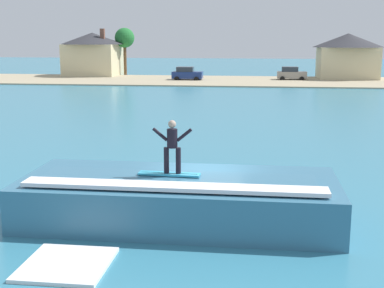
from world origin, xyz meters
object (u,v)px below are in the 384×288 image
Objects in this scene: surfer at (172,144)px; tree_tall_bare at (125,39)px; wave_crest at (179,198)px; surfboard at (169,174)px; car_near_shore at (187,74)px; house_with_chimney at (93,52)px; house_gabled_white at (347,54)px; car_far_shore at (291,74)px.

surfer is 0.23× the size of tree_tall_bare.
surfboard reaches higher than wave_crest.
car_near_shore is 0.43× the size of house_with_chimney.
wave_crest is at bearing -103.67° from house_gabled_white.
house_with_chimney reaches higher than car_far_shore.
house_with_chimney is (-21.86, 60.93, 1.96)m from surfboard.
house_gabled_white is at bearing 76.14° from surfboard.
car_near_shore is at bearing 97.50° from wave_crest.
tree_tall_bare is (-17.33, 62.32, 3.95)m from surfboard.
house_gabled_white reaches higher than surfer.
house_with_chimney is 36.62m from house_gabled_white.
house_gabled_white reaches higher than surfboard.
car_near_shore and car_far_shore have the same top height.
surfboard is 0.96m from surfer.
surfer is (0.10, -0.01, 0.95)m from surfboard.
wave_crest is 1.82m from surfer.
car_far_shore is at bearing 7.99° from car_near_shore.
tree_tall_bare reaches higher than wave_crest.
house_gabled_white reaches higher than car_near_shore.
house_with_chimney is at bearing 109.73° from surfboard.
house_with_chimney is at bearing 155.83° from car_near_shore.
surfboard is at bearing -97.11° from car_far_shore.
car_far_shore is 0.42× the size of house_with_chimney.
tree_tall_bare is (-17.43, 62.32, 3.00)m from surfer.
house_gabled_white is (14.47, 59.48, 2.78)m from wave_crest.
wave_crest is at bearing -96.87° from car_far_shore.
wave_crest is at bearing 55.86° from surfer.
house_with_chimney is 5.14m from tree_tall_bare.
house_gabled_white is (7.73, 3.58, 2.56)m from car_far_shore.
car_near_shore is 16.67m from house_with_chimney.
tree_tall_bare reaches higher than house_with_chimney.
car_near_shore is 22.41m from house_gabled_white.
house_with_chimney reaches higher than surfboard.
surfboard is at bearing 175.85° from surfer.
surfer reaches higher than car_near_shore.
car_near_shore is 14.04m from tree_tall_bare.
car_far_shore reaches higher than surfboard.
tree_tall_bare is at bearing 175.35° from house_gabled_white.
wave_crest is 1.05× the size of house_with_chimney.
surfer is at bearing -103.77° from house_gabled_white.
surfer is 0.18× the size of house_with_chimney.
house_with_chimney is (-28.86, 4.80, 2.59)m from car_far_shore.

